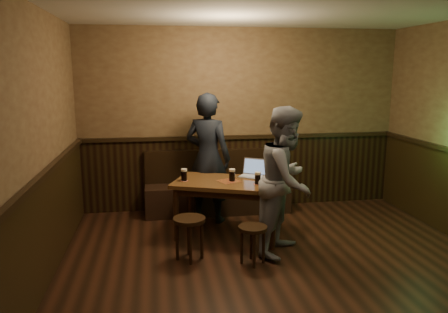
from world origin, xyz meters
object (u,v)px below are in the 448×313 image
Objects in this scene: stool_left at (189,226)px; pint_mid at (232,175)px; pint_right at (258,178)px; person_suit at (208,158)px; person_grey at (286,181)px; pub_table at (229,188)px; bench at (218,192)px; pint_left at (184,175)px; laptop at (253,172)px; stool_right at (253,234)px.

stool_left is 0.98m from pint_mid.
stool_left is 1.09m from pint_right.
person_grey is (0.78, -1.26, -0.05)m from person_suit.
pub_table is 0.18m from pint_mid.
bench reaches higher than pint_left.
person_suit is (-0.19, 0.66, 0.28)m from pub_table.
person_suit is at bearing 173.70° from laptop.
pint_left is 1.02× the size of pint_right.
pub_table is 3.61× the size of stool_right.
person_grey is (0.54, -0.59, 0.05)m from pint_mid.
pint_right is at bearing -35.18° from pint_mid.
laptop is (0.94, 0.09, -0.02)m from pint_left.
stool_left is 0.29× the size of person_grey.
person_grey is (0.22, -0.79, 0.07)m from laptop.
person_grey reaches higher than pint_mid.
stool_right is at bearing -17.74° from stool_left.
stool_right is (0.12, -0.88, -0.30)m from pub_table.
bench is 1.09m from pub_table.
pint_mid is (0.61, -0.12, 0.00)m from pint_left.
person_grey is at bearing 30.95° from stool_right.
person_suit is at bearing 73.92° from stool_left.
bench reaches higher than pint_right.
laptop is (0.94, 0.85, 0.41)m from stool_left.
pub_table is 0.91× the size of person_grey.
person_grey is (0.46, 0.28, 0.52)m from stool_right.
laptop is 0.83m from person_grey.
laptop is at bearing 31.92° from pint_mid.
pub_table reaches higher than stool_left.
pint_left is at bearing -121.60° from bench.
bench is at bearing -86.30° from person_suit.
laptop reaches higher than pub_table.
person_suit is at bearing 120.77° from pint_right.
pint_mid is (0.61, 0.64, 0.43)m from stool_left.
pub_table is at bearing -90.00° from bench.
stool_left is 3.06× the size of pint_mid.
pint_mid is 0.09× the size of person_suit.
pint_right is at bearing -19.56° from pint_left.
person_suit is (0.38, 1.32, 0.53)m from stool_left.
stool_right is at bearing -107.36° from pint_right.
pint_left reaches higher than pub_table.
person_suit reaches higher than pint_left.
person_suit is (-0.23, 0.67, 0.10)m from pint_mid.
bench is 1.19× the size of person_suit.
laptop is (0.33, 0.20, -0.02)m from pint_mid.
pint_mid is at bearing 139.81° from person_suit.
laptop reaches higher than stool_right.
pint_left is at bearing -140.99° from laptop.
bench is 1.79m from stool_left.
pint_right is at bearing 26.00° from stool_left.
bench is 1.17m from pint_mid.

